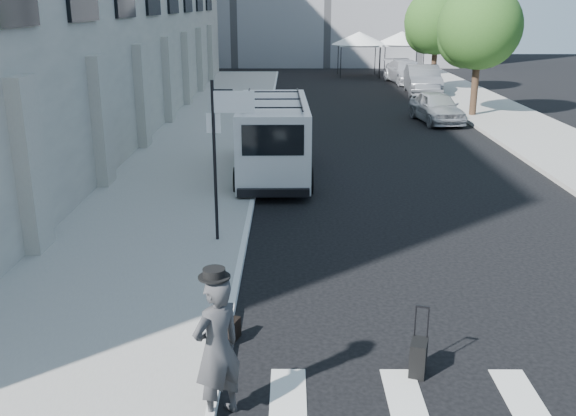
{
  "coord_description": "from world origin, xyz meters",
  "views": [
    {
      "loc": [
        -0.97,
        -10.18,
        5.16
      ],
      "look_at": [
        -1.02,
        1.88,
        1.3
      ],
      "focal_mm": 40.0,
      "sensor_mm": 36.0,
      "label": 1
    }
  ],
  "objects_px": {
    "briefcase": "(232,331)",
    "parked_car_c": "(406,72)",
    "cargo_van": "(273,137)",
    "parked_car_b": "(423,80)",
    "suitcase": "(418,357)",
    "parked_car_a": "(437,107)",
    "businessman": "(217,349)"
  },
  "relations": [
    {
      "from": "briefcase",
      "to": "parked_car_c",
      "type": "relative_size",
      "value": 0.08
    },
    {
      "from": "cargo_van",
      "to": "parked_car_b",
      "type": "bearing_deg",
      "value": 64.86
    },
    {
      "from": "suitcase",
      "to": "cargo_van",
      "type": "bearing_deg",
      "value": 119.11
    },
    {
      "from": "suitcase",
      "to": "parked_car_c",
      "type": "relative_size",
      "value": 0.19
    },
    {
      "from": "parked_car_b",
      "to": "parked_car_c",
      "type": "xyz_separation_m",
      "value": [
        0.0,
        5.57,
        -0.09
      ]
    },
    {
      "from": "suitcase",
      "to": "cargo_van",
      "type": "height_order",
      "value": "cargo_van"
    },
    {
      "from": "parked_car_c",
      "to": "parked_car_a",
      "type": "bearing_deg",
      "value": -101.8
    },
    {
      "from": "parked_car_a",
      "to": "parked_car_c",
      "type": "distance_m",
      "value": 14.97
    },
    {
      "from": "suitcase",
      "to": "parked_car_c",
      "type": "xyz_separation_m",
      "value": [
        5.91,
        35.66,
        0.49
      ]
    },
    {
      "from": "businessman",
      "to": "suitcase",
      "type": "distance_m",
      "value": 3.04
    },
    {
      "from": "businessman",
      "to": "suitcase",
      "type": "bearing_deg",
      "value": 156.28
    },
    {
      "from": "parked_car_a",
      "to": "parked_car_c",
      "type": "height_order",
      "value": "parked_car_c"
    },
    {
      "from": "cargo_van",
      "to": "parked_car_c",
      "type": "bearing_deg",
      "value": 69.88
    },
    {
      "from": "parked_car_a",
      "to": "suitcase",
      "type": "bearing_deg",
      "value": -109.63
    },
    {
      "from": "parked_car_b",
      "to": "businessman",
      "type": "bearing_deg",
      "value": -101.28
    },
    {
      "from": "businessman",
      "to": "suitcase",
      "type": "relative_size",
      "value": 1.93
    },
    {
      "from": "parked_car_a",
      "to": "parked_car_b",
      "type": "xyz_separation_m",
      "value": [
        1.19,
        9.35,
        0.16
      ]
    },
    {
      "from": "briefcase",
      "to": "parked_car_a",
      "type": "distance_m",
      "value": 21.18
    },
    {
      "from": "briefcase",
      "to": "cargo_van",
      "type": "xyz_separation_m",
      "value": [
        0.4,
        10.37,
        1.05
      ]
    },
    {
      "from": "parked_car_b",
      "to": "parked_car_c",
      "type": "bearing_deg",
      "value": 94.35
    },
    {
      "from": "businessman",
      "to": "briefcase",
      "type": "bearing_deg",
      "value": -133.5
    },
    {
      "from": "briefcase",
      "to": "parked_car_c",
      "type": "height_order",
      "value": "parked_car_c"
    },
    {
      "from": "businessman",
      "to": "cargo_van",
      "type": "height_order",
      "value": "cargo_van"
    },
    {
      "from": "businessman",
      "to": "parked_car_c",
      "type": "height_order",
      "value": "businessman"
    },
    {
      "from": "parked_car_a",
      "to": "parked_car_c",
      "type": "bearing_deg",
      "value": 78.64
    },
    {
      "from": "suitcase",
      "to": "cargo_van",
      "type": "distance_m",
      "value": 11.59
    },
    {
      "from": "suitcase",
      "to": "parked_car_a",
      "type": "height_order",
      "value": "parked_car_a"
    },
    {
      "from": "suitcase",
      "to": "cargo_van",
      "type": "relative_size",
      "value": 0.16
    },
    {
      "from": "briefcase",
      "to": "parked_car_b",
      "type": "height_order",
      "value": "parked_car_b"
    },
    {
      "from": "businessman",
      "to": "parked_car_b",
      "type": "distance_m",
      "value": 32.28
    },
    {
      "from": "cargo_van",
      "to": "businessman",
      "type": "bearing_deg",
      "value": -93.13
    },
    {
      "from": "cargo_van",
      "to": "parked_car_b",
      "type": "relative_size",
      "value": 1.22
    }
  ]
}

